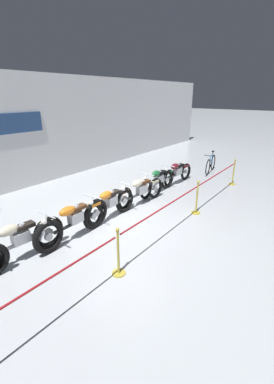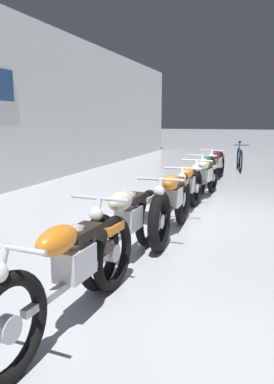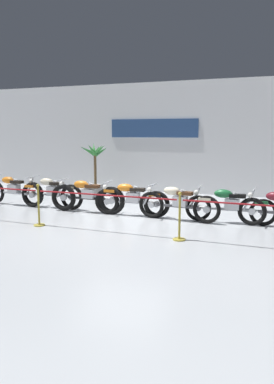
{
  "view_description": "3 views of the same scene",
  "coord_description": "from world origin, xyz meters",
  "px_view_note": "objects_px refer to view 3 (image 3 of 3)",
  "views": [
    {
      "loc": [
        -4.91,
        -4.17,
        3.43
      ],
      "look_at": [
        0.72,
        0.12,
        0.72
      ],
      "focal_mm": 24.0,
      "sensor_mm": 36.0,
      "label": 1
    },
    {
      "loc": [
        -6.62,
        -0.76,
        1.7
      ],
      "look_at": [
        -0.6,
        1.34,
        0.46
      ],
      "focal_mm": 35.0,
      "sensor_mm": 36.0,
      "label": 2
    },
    {
      "loc": [
        3.79,
        -8.93,
        2.3
      ],
      "look_at": [
        0.09,
        0.87,
        0.63
      ],
      "focal_mm": 35.0,
      "sensor_mm": 36.0,
      "label": 3
    }
  ],
  "objects_px": {
    "potted_palm_left_of_row": "(95,169)",
    "stanchion_mid_left": "(39,212)",
    "motorcycle_cream_4": "(178,203)",
    "stanchion_mid_right": "(179,224)",
    "motorcycle_green_5": "(230,205)",
    "motorcycle_orange_0": "(13,190)",
    "motorcycle_orange_3": "(131,199)",
    "motorcycle_orange_2": "(87,196)",
    "stanchion_far_left": "(46,197)",
    "motorcycle_cream_1": "(52,192)"
  },
  "relations": [
    {
      "from": "potted_palm_left_of_row",
      "to": "stanchion_mid_left",
      "type": "xyz_separation_m",
      "value": [
        0.95,
        -4.97,
        -0.57
      ]
    },
    {
      "from": "motorcycle_cream_4",
      "to": "potted_palm_left_of_row",
      "type": "height_order",
      "value": "potted_palm_left_of_row"
    },
    {
      "from": "stanchion_mid_left",
      "to": "stanchion_mid_right",
      "type": "height_order",
      "value": "same"
    },
    {
      "from": "motorcycle_green_5",
      "to": "potted_palm_left_of_row",
      "type": "xyz_separation_m",
      "value": [
        -5.36,
        3.04,
        0.46
      ]
    },
    {
      "from": "motorcycle_orange_0",
      "to": "motorcycle_orange_3",
      "type": "height_order",
      "value": "motorcycle_orange_0"
    },
    {
      "from": "motorcycle_orange_2",
      "to": "motorcycle_cream_4",
      "type": "bearing_deg",
      "value": -0.95
    },
    {
      "from": "stanchion_far_left",
      "to": "stanchion_mid_left",
      "type": "relative_size",
      "value": 10.15
    },
    {
      "from": "potted_palm_left_of_row",
      "to": "motorcycle_orange_0",
      "type": "bearing_deg",
      "value": -115.35
    },
    {
      "from": "motorcycle_orange_2",
      "to": "motorcycle_green_5",
      "type": "distance_m",
      "value": 4.03
    },
    {
      "from": "motorcycle_orange_3",
      "to": "stanchion_far_left",
      "type": "distance_m",
      "value": 2.4
    },
    {
      "from": "motorcycle_cream_4",
      "to": "motorcycle_orange_3",
      "type": "bearing_deg",
      "value": 175.86
    },
    {
      "from": "motorcycle_cream_4",
      "to": "motorcycle_orange_0",
      "type": "bearing_deg",
      "value": 177.78
    },
    {
      "from": "motorcycle_orange_2",
      "to": "potted_palm_left_of_row",
      "type": "relative_size",
      "value": 1.18
    },
    {
      "from": "motorcycle_cream_1",
      "to": "motorcycle_green_5",
      "type": "xyz_separation_m",
      "value": [
        5.36,
        -0.09,
        -0.02
      ]
    },
    {
      "from": "motorcycle_orange_0",
      "to": "potted_palm_left_of_row",
      "type": "xyz_separation_m",
      "value": [
        1.42,
        3.0,
        0.44
      ]
    },
    {
      "from": "motorcycle_cream_1",
      "to": "motorcycle_orange_3",
      "type": "relative_size",
      "value": 1.01
    },
    {
      "from": "potted_palm_left_of_row",
      "to": "stanchion_mid_left",
      "type": "relative_size",
      "value": 1.89
    },
    {
      "from": "potted_palm_left_of_row",
      "to": "stanchion_mid_left",
      "type": "height_order",
      "value": "potted_palm_left_of_row"
    },
    {
      "from": "motorcycle_cream_4",
      "to": "potted_palm_left_of_row",
      "type": "xyz_separation_m",
      "value": [
        -4.05,
        3.22,
        0.45
      ]
    },
    {
      "from": "motorcycle_cream_1",
      "to": "stanchion_mid_right",
      "type": "distance_m",
      "value": 4.97
    },
    {
      "from": "motorcycle_cream_1",
      "to": "stanchion_mid_left",
      "type": "xyz_separation_m",
      "value": [
        0.95,
        -2.02,
        -0.13
      ]
    },
    {
      "from": "stanchion_mid_right",
      "to": "motorcycle_cream_4",
      "type": "bearing_deg",
      "value": 105.58
    },
    {
      "from": "motorcycle_orange_3",
      "to": "potted_palm_left_of_row",
      "type": "height_order",
      "value": "potted_palm_left_of_row"
    },
    {
      "from": "motorcycle_orange_3",
      "to": "stanchion_far_left",
      "type": "height_order",
      "value": "stanchion_far_left"
    },
    {
      "from": "stanchion_mid_left",
      "to": "stanchion_mid_right",
      "type": "relative_size",
      "value": 1.0
    },
    {
      "from": "motorcycle_orange_3",
      "to": "stanchion_mid_left",
      "type": "distance_m",
      "value": 2.54
    },
    {
      "from": "motorcycle_cream_1",
      "to": "motorcycle_orange_0",
      "type": "bearing_deg",
      "value": -177.93
    },
    {
      "from": "motorcycle_cream_4",
      "to": "stanchion_far_left",
      "type": "height_order",
      "value": "stanchion_far_left"
    },
    {
      "from": "potted_palm_left_of_row",
      "to": "motorcycle_green_5",
      "type": "bearing_deg",
      "value": -29.62
    },
    {
      "from": "motorcycle_orange_0",
      "to": "motorcycle_cream_1",
      "type": "xyz_separation_m",
      "value": [
        1.42,
        0.05,
        0.0
      ]
    },
    {
      "from": "motorcycle_cream_4",
      "to": "motorcycle_green_5",
      "type": "xyz_separation_m",
      "value": [
        1.31,
        0.17,
        -0.01
      ]
    },
    {
      "from": "motorcycle_orange_0",
      "to": "motorcycle_orange_2",
      "type": "distance_m",
      "value": 2.76
    },
    {
      "from": "stanchion_far_left",
      "to": "stanchion_mid_left",
      "type": "distance_m",
      "value": 0.45
    },
    {
      "from": "motorcycle_green_5",
      "to": "stanchion_far_left",
      "type": "xyz_separation_m",
      "value": [
        -4.18,
        -1.92,
        0.27
      ]
    },
    {
      "from": "motorcycle_cream_4",
      "to": "stanchion_far_left",
      "type": "relative_size",
      "value": 0.21
    },
    {
      "from": "motorcycle_orange_0",
      "to": "potted_palm_left_of_row",
      "type": "bearing_deg",
      "value": 64.65
    },
    {
      "from": "motorcycle_orange_2",
      "to": "motorcycle_orange_3",
      "type": "distance_m",
      "value": 1.36
    },
    {
      "from": "motorcycle_green_5",
      "to": "stanchion_mid_right",
      "type": "xyz_separation_m",
      "value": [
        -0.82,
        -1.92,
        -0.11
      ]
    },
    {
      "from": "stanchion_mid_left",
      "to": "motorcycle_green_5",
      "type": "bearing_deg",
      "value": 23.57
    },
    {
      "from": "motorcycle_orange_2",
      "to": "motorcycle_orange_3",
      "type": "bearing_deg",
      "value": 2.26
    },
    {
      "from": "motorcycle_orange_2",
      "to": "stanchion_far_left",
      "type": "distance_m",
      "value": 1.82
    },
    {
      "from": "motorcycle_cream_4",
      "to": "stanchion_mid_left",
      "type": "xyz_separation_m",
      "value": [
        -3.1,
        -1.75,
        -0.12
      ]
    },
    {
      "from": "motorcycle_orange_3",
      "to": "stanchion_far_left",
      "type": "xyz_separation_m",
      "value": [
        -1.51,
        -1.85,
        0.27
      ]
    },
    {
      "from": "motorcycle_orange_2",
      "to": "stanchion_far_left",
      "type": "relative_size",
      "value": 0.22
    },
    {
      "from": "motorcycle_orange_3",
      "to": "stanchion_mid_right",
      "type": "xyz_separation_m",
      "value": [
        1.85,
        -1.85,
        -0.11
      ]
    },
    {
      "from": "motorcycle_orange_3",
      "to": "motorcycle_cream_4",
      "type": "relative_size",
      "value": 0.97
    },
    {
      "from": "motorcycle_cream_1",
      "to": "motorcycle_orange_3",
      "type": "xyz_separation_m",
      "value": [
        2.69,
        -0.16,
        -0.02
      ]
    },
    {
      "from": "motorcycle_orange_0",
      "to": "stanchion_mid_right",
      "type": "relative_size",
      "value": 2.15
    },
    {
      "from": "motorcycle_orange_3",
      "to": "motorcycle_cream_4",
      "type": "xyz_separation_m",
      "value": [
        1.36,
        -0.1,
        0.01
      ]
    },
    {
      "from": "potted_palm_left_of_row",
      "to": "stanchion_mid_left",
      "type": "bearing_deg",
      "value": -79.21
    }
  ]
}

